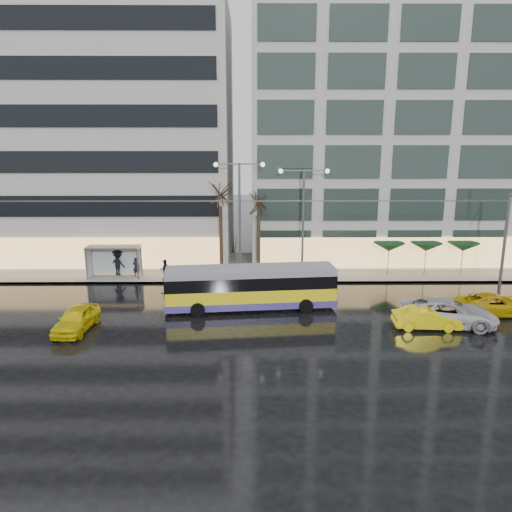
{
  "coord_description": "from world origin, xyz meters",
  "views": [
    {
      "loc": [
        2.92,
        -28.05,
        11.07
      ],
      "look_at": [
        3.23,
        5.0,
        3.16
      ],
      "focal_mm": 35.0,
      "sensor_mm": 36.0,
      "label": 1
    }
  ],
  "objects_px": {
    "trolleybus": "(251,289)",
    "taxi_a": "(76,319)",
    "bus_shelter": "(110,254)",
    "street_lamp_near": "(240,204)"
  },
  "relations": [
    {
      "from": "trolleybus",
      "to": "taxi_a",
      "type": "distance_m",
      "value": 10.86
    },
    {
      "from": "street_lamp_near",
      "to": "taxi_a",
      "type": "relative_size",
      "value": 2.17
    },
    {
      "from": "bus_shelter",
      "to": "street_lamp_near",
      "type": "distance_m",
      "value": 11.14
    },
    {
      "from": "trolleybus",
      "to": "bus_shelter",
      "type": "xyz_separation_m",
      "value": [
        -11.24,
        7.48,
        0.57
      ]
    },
    {
      "from": "bus_shelter",
      "to": "taxi_a",
      "type": "distance_m",
      "value": 11.29
    },
    {
      "from": "trolleybus",
      "to": "street_lamp_near",
      "type": "relative_size",
      "value": 1.24
    },
    {
      "from": "trolleybus",
      "to": "bus_shelter",
      "type": "relative_size",
      "value": 2.67
    },
    {
      "from": "street_lamp_near",
      "to": "taxi_a",
      "type": "bearing_deg",
      "value": -129.6
    },
    {
      "from": "street_lamp_near",
      "to": "taxi_a",
      "type": "height_order",
      "value": "street_lamp_near"
    },
    {
      "from": "bus_shelter",
      "to": "street_lamp_near",
      "type": "xyz_separation_m",
      "value": [
        10.38,
        0.11,
        4.03
      ]
    }
  ]
}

